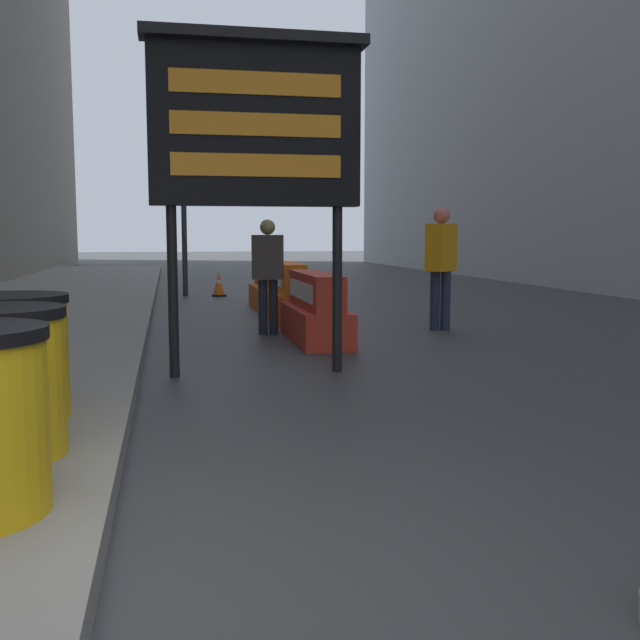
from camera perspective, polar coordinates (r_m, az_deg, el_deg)
ground_plane at (r=3.06m, az=-16.83°, el=-21.08°), size 120.00×120.00×0.00m
barrel_drum_back at (r=5.47m, az=-22.62°, el=-2.58°), size 0.80×0.80×0.84m
message_board at (r=7.55m, az=-4.95°, el=14.55°), size 2.18×0.36×3.33m
jersey_barrier_red_striped at (r=9.83m, az=-0.35°, el=0.66°), size 0.63×2.02×0.91m
jersey_barrier_orange_near at (r=12.15m, az=-2.50°, el=1.86°), size 0.60×1.63×0.95m
jersey_barrier_orange_far at (r=14.37m, az=-3.90°, el=2.38°), size 0.59×1.94×0.84m
traffic_cone_near at (r=16.06m, az=-4.63°, el=2.61°), size 0.36×0.36×0.64m
traffic_cone_mid at (r=10.33m, az=0.98°, el=0.31°), size 0.33×0.33×0.59m
traffic_cone_far at (r=17.25m, az=-7.72°, el=2.72°), size 0.32×0.32×0.57m
traffic_light_near_curb at (r=17.47m, az=-10.42°, el=12.43°), size 0.28×0.44×4.49m
pedestrian_worker at (r=11.10m, az=9.21°, el=4.69°), size 0.54×0.52×1.80m
pedestrian_passerby at (r=10.53m, az=-4.00°, el=4.06°), size 0.47×0.35×1.61m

